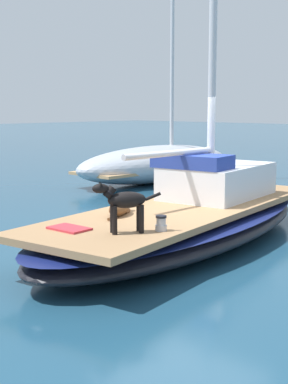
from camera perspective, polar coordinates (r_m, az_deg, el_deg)
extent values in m
plane|color=navy|center=(9.57, 4.16, -5.32)|extent=(120.00, 120.00, 0.00)
ellipsoid|color=black|center=(9.51, 4.18, -3.68)|extent=(3.56, 7.50, 0.56)
ellipsoid|color=navy|center=(9.47, 4.19, -2.62)|extent=(3.58, 7.53, 0.08)
cube|color=#A37A51|center=(9.44, 4.20, -1.73)|extent=(3.03, 6.86, 0.10)
cylinder|color=silver|center=(9.24, 2.78, 4.00)|extent=(0.10, 2.20, 0.10)
cube|color=silver|center=(10.42, 7.61, 1.16)|extent=(1.72, 2.39, 0.60)
cube|color=navy|center=(9.77, 4.99, 3.18)|extent=(1.42, 0.89, 0.24)
ellipsoid|color=brown|center=(8.58, -2.57, -1.69)|extent=(0.50, 0.65, 0.22)
ellipsoid|color=brown|center=(8.92, -1.77, -1.34)|extent=(0.21, 0.24, 0.13)
cone|color=black|center=(8.93, -2.04, -0.98)|extent=(0.05, 0.05, 0.05)
cone|color=black|center=(8.90, -1.50, -1.01)|extent=(0.05, 0.05, 0.05)
cylinder|color=brown|center=(8.81, -2.47, -1.95)|extent=(0.13, 0.19, 0.06)
cylinder|color=brown|center=(8.77, -1.73, -1.99)|extent=(0.13, 0.19, 0.06)
cylinder|color=brown|center=(8.24, -3.48, -2.71)|extent=(0.12, 0.18, 0.04)
ellipsoid|color=black|center=(7.34, -1.77, -0.81)|extent=(0.46, 0.56, 0.22)
cylinder|color=black|center=(7.29, -3.04, -2.94)|extent=(0.07, 0.07, 0.38)
cylinder|color=black|center=(7.41, -3.25, -2.74)|extent=(0.07, 0.07, 0.38)
cylinder|color=black|center=(7.37, -0.27, -2.80)|extent=(0.07, 0.07, 0.38)
cylinder|color=black|center=(7.49, -0.53, -2.60)|extent=(0.07, 0.07, 0.38)
cylinder|color=black|center=(7.27, -3.57, -0.03)|extent=(0.19, 0.22, 0.19)
ellipsoid|color=black|center=(7.24, -4.51, 0.37)|extent=(0.23, 0.26, 0.13)
cone|color=black|center=(7.19, -4.45, 0.79)|extent=(0.05, 0.05, 0.06)
cone|color=black|center=(7.28, -4.58, 0.89)|extent=(0.05, 0.05, 0.06)
torus|color=black|center=(7.27, -3.57, -0.03)|extent=(0.18, 0.17, 0.10)
cylinder|color=black|center=(7.43, 0.93, -0.46)|extent=(0.15, 0.21, 0.12)
cylinder|color=#B7B7BC|center=(7.54, 1.77, -3.71)|extent=(0.16, 0.16, 0.08)
cylinder|color=#B7B7BC|center=(7.52, 1.78, -3.04)|extent=(0.13, 0.13, 0.10)
cylinder|color=black|center=(7.50, 1.78, -2.55)|extent=(0.15, 0.15, 0.03)
cube|color=#C6333D|center=(7.68, -7.71, -3.74)|extent=(0.58, 0.40, 0.03)
ellipsoid|color=#B2B7C1|center=(17.23, 1.44, 2.93)|extent=(2.23, 6.32, 1.13)
cube|color=tan|center=(17.25, 1.44, 2.54)|extent=(1.79, 5.68, 0.08)
cube|color=silver|center=(17.56, 2.50, 3.63)|extent=(1.21, 1.90, 0.52)
cube|color=navy|center=(16.44, -1.18, 3.01)|extent=(1.10, 1.90, 0.36)
cylinder|color=silver|center=(17.67, 2.92, 13.47)|extent=(0.12, 0.12, 6.64)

